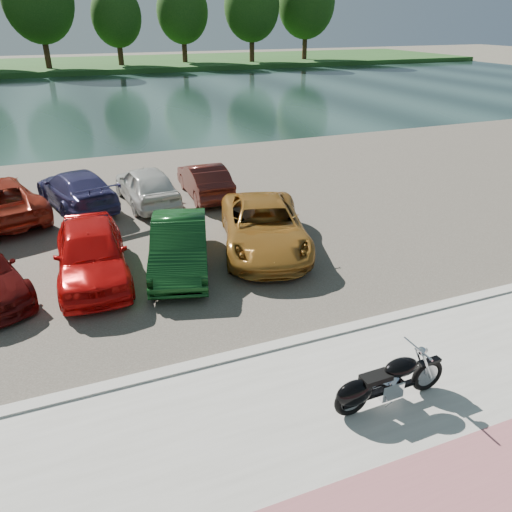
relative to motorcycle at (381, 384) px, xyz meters
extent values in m
plane|color=#595447|center=(-0.91, 0.32, -0.56)|extent=(200.00, 200.00, 0.00)
cube|color=#A19F98|center=(-0.91, -0.68, -0.51)|extent=(60.00, 6.00, 0.10)
cube|color=#A19F98|center=(-0.91, 2.32, -0.49)|extent=(60.00, 0.30, 0.14)
cube|color=#433F36|center=(-0.91, 11.32, -0.54)|extent=(60.00, 18.00, 0.04)
cube|color=black|center=(-0.91, 40.32, -0.56)|extent=(120.00, 40.00, 0.00)
cube|color=#1E4719|center=(-0.91, 72.32, -0.26)|extent=(120.00, 24.00, 0.60)
cylinder|color=#341F13|center=(-3.91, 64.92, 2.96)|extent=(0.70, 0.70, 5.85)
cylinder|color=#341F13|center=(5.09, 66.32, 2.29)|extent=(0.70, 0.70, 4.50)
ellipsoid|color=#12350E|center=(5.09, 66.32, 5.89)|extent=(6.30, 6.30, 7.56)
cylinder|color=#341F13|center=(14.09, 67.72, 2.51)|extent=(0.70, 0.70, 4.95)
ellipsoid|color=#12350E|center=(14.09, 67.72, 6.47)|extent=(6.93, 6.93, 8.32)
cylinder|color=#341F13|center=(23.09, 64.92, 2.74)|extent=(0.70, 0.70, 5.40)
ellipsoid|color=#12350E|center=(23.09, 64.92, 7.06)|extent=(7.56, 7.56, 9.07)
cylinder|color=#341F13|center=(32.09, 66.32, 2.96)|extent=(0.70, 0.70, 5.85)
ellipsoid|color=#12350E|center=(32.09, 66.32, 7.64)|extent=(8.19, 8.19, 9.83)
torus|color=black|center=(1.04, 0.02, -0.12)|extent=(0.68, 0.14, 0.68)
torus|color=black|center=(-0.61, -0.02, -0.12)|extent=(0.68, 0.14, 0.68)
cylinder|color=#B2B2B7|center=(1.04, 0.02, -0.12)|extent=(0.46, 0.07, 0.46)
cylinder|color=#B2B2B7|center=(-0.61, -0.02, -0.12)|extent=(0.46, 0.07, 0.46)
cylinder|color=silver|center=(0.91, -0.08, 0.18)|extent=(0.33, 0.06, 0.63)
cylinder|color=silver|center=(0.90, 0.12, 0.18)|extent=(0.33, 0.06, 0.63)
cylinder|color=silver|center=(0.71, 0.01, 0.57)|extent=(0.05, 0.75, 0.04)
sphere|color=silver|center=(0.81, 0.01, 0.49)|extent=(0.16, 0.16, 0.16)
sphere|color=silver|center=(0.88, 0.01, 0.49)|extent=(0.11, 0.11, 0.11)
cube|color=black|center=(1.04, 0.02, 0.19)|extent=(0.45, 0.15, 0.06)
cube|color=black|center=(0.22, 0.00, -0.18)|extent=(1.20, 0.13, 0.08)
cube|color=silver|center=(0.17, 0.00, -0.11)|extent=(0.46, 0.33, 0.34)
cylinder|color=silver|center=(0.27, 0.00, 0.09)|extent=(0.25, 0.19, 0.27)
cylinder|color=silver|center=(0.07, 0.00, 0.09)|extent=(0.25, 0.19, 0.27)
ellipsoid|color=black|center=(0.40, 0.00, 0.26)|extent=(0.69, 0.38, 0.32)
cube|color=black|center=(-0.13, -0.01, 0.20)|extent=(0.56, 0.29, 0.10)
ellipsoid|color=black|center=(-0.56, -0.02, 0.00)|extent=(0.74, 0.35, 0.50)
cube|color=black|center=(-0.61, -0.02, -0.07)|extent=(0.40, 0.19, 0.30)
cylinder|color=silver|center=(-0.13, 0.15, -0.24)|extent=(1.10, 0.12, 0.09)
cylinder|color=silver|center=(-0.13, 0.15, -0.16)|extent=(1.10, 0.12, 0.09)
cylinder|color=#B2B2B7|center=(0.07, -0.18, -0.33)|extent=(0.03, 0.14, 0.22)
imported|color=red|center=(-4.26, 7.06, 0.24)|extent=(2.00, 4.56, 1.53)
imported|color=#103B16|center=(-1.94, 6.78, 0.18)|extent=(2.57, 4.51, 1.40)
imported|color=#A76E26|center=(0.73, 7.13, 0.20)|extent=(3.72, 5.63, 1.44)
imported|color=navy|center=(-4.23, 13.08, 0.16)|extent=(3.05, 5.06, 1.37)
imported|color=silver|center=(-1.78, 12.50, 0.20)|extent=(2.04, 4.34, 1.43)
imported|color=#481713|center=(0.48, 12.52, 0.13)|extent=(1.47, 3.96, 1.29)
camera|label=1|loc=(-4.66, -5.64, 5.89)|focal=35.00mm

